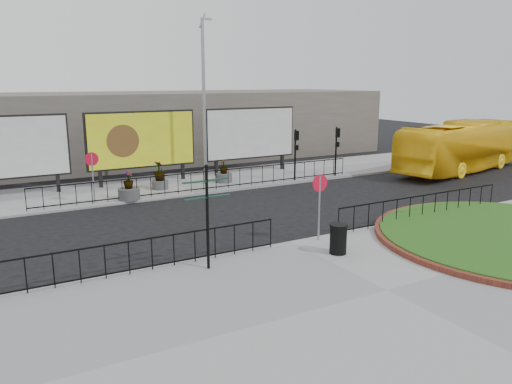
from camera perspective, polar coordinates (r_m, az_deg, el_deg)
ground at (r=18.47m, az=3.87°, el=-5.98°), size 90.00×90.00×0.00m
pavement_near at (r=14.82m, az=14.72°, el=-10.99°), size 30.00×10.00×0.12m
pavement_far at (r=28.90m, az=-9.27°, el=0.86°), size 44.00×6.00×0.12m
railing_near_left at (r=15.66m, az=-14.31°, el=-7.26°), size 10.00×0.10×1.10m
railing_near_right at (r=22.20m, az=18.52°, el=-1.62°), size 9.00×0.10×1.10m
railing_far at (r=26.69m, az=-5.29°, el=1.33°), size 18.00×0.10×1.10m
speed_sign_far at (r=24.77m, az=-18.22°, el=2.79°), size 0.64×0.07×2.47m
speed_sign_near at (r=18.20m, az=7.27°, el=-0.08°), size 0.64×0.07×2.47m
billboard_left at (r=27.79m, az=-26.90°, el=4.49°), size 6.20×0.31×4.10m
billboard_mid at (r=28.94m, az=-12.93°, el=5.82°), size 6.20×0.31×4.10m
billboard_right at (r=31.63m, az=-0.63°, el=6.70°), size 6.20×0.31×4.10m
lamp_post at (r=27.95m, az=-5.96°, el=10.42°), size 0.74×0.18×9.23m
signal_pole_a at (r=29.13m, az=4.57°, el=5.15°), size 0.22×0.26×3.00m
signal_pole_b at (r=30.89m, az=9.22°, el=5.46°), size 0.22×0.26×3.00m
building_backdrop at (r=38.00m, az=-14.70°, el=7.15°), size 40.00×10.00×5.00m
fingerpost_sign at (r=15.32m, az=-5.60°, el=-1.68°), size 1.55×0.32×3.31m
litter_bin at (r=17.22m, az=9.38°, el=-5.30°), size 0.62×0.62×1.03m
bus at (r=35.31m, az=22.43°, el=4.80°), size 12.04×4.93×3.27m
planter_a at (r=25.38m, az=-14.33°, el=0.23°), size 1.07×1.07×1.47m
planter_b at (r=27.45m, az=-10.95°, el=1.63°), size 0.89×0.89×1.53m
planter_c at (r=28.90m, az=-3.71°, el=2.02°), size 0.97×0.97×1.35m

